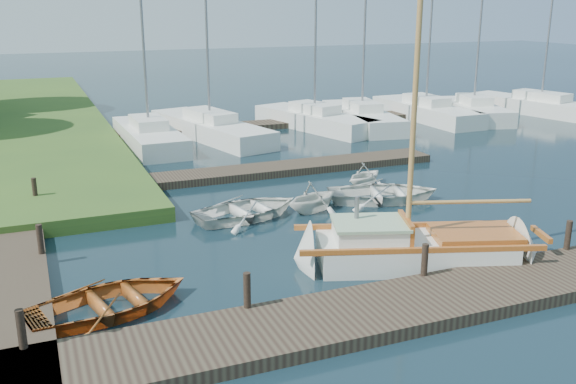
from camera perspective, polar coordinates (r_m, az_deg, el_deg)
name	(u,v)px	position (r m, az deg, el deg)	size (l,w,h in m)	color
ground	(288,230)	(19.50, 0.00, -3.38)	(160.00, 160.00, 0.00)	black
near_dock	(391,309)	(14.51, 9.17, -10.22)	(18.00, 2.20, 0.30)	#32241C
left_dock	(2,239)	(20.07, -24.05, -3.83)	(2.20, 18.00, 0.30)	#32241C
far_dock	(273,170)	(25.94, -1.36, 2.00)	(14.00, 1.60, 0.30)	#32241C
pontoon	(343,119)	(37.64, 4.88, 6.47)	(30.00, 1.60, 0.30)	#32241C
mooring_post_0	(21,329)	(13.36, -22.62, -11.17)	(0.16, 0.16, 0.80)	black
mooring_post_1	(247,290)	(13.93, -3.66, -8.70)	(0.16, 0.16, 0.80)	black
mooring_post_2	(425,260)	(15.81, 12.06, -5.90)	(0.16, 0.16, 0.80)	black
mooring_post_3	(568,235)	(18.61, 23.64, -3.52)	(0.16, 0.16, 0.80)	black
mooring_post_4	(40,239)	(17.97, -21.17, -3.92)	(0.16, 0.16, 0.80)	black
mooring_post_5	(35,190)	(22.76, -21.59, 0.19)	(0.16, 0.16, 0.80)	black
sailboat	(420,251)	(17.30, 11.66, -5.16)	(7.40, 4.16, 9.83)	silver
dinghy	(110,297)	(14.89, -15.53, -8.95)	(2.61, 3.65, 0.76)	#914D15
tender_a	(248,206)	(20.54, -3.62, -1.29)	(2.56, 3.58, 0.74)	silver
tender_b	(313,194)	(21.11, 2.25, -0.22)	(1.86, 2.15, 1.14)	silver
tender_c	(384,190)	(22.45, 8.49, 0.17)	(2.72, 3.81, 0.79)	silver
tender_d	(365,173)	(24.29, 6.87, 1.73)	(1.63, 1.89, 1.00)	silver
marina_boat_0	(149,134)	(31.60, -12.25, 5.03)	(2.40, 7.62, 10.84)	silver
marina_boat_1	(210,127)	(33.15, -6.95, 5.78)	(4.34, 9.64, 10.39)	silver
marina_boat_3	(315,118)	(35.34, 2.37, 6.57)	(4.39, 8.36, 11.22)	silver
marina_boat_4	(362,116)	(36.45, 6.59, 6.76)	(3.40, 8.43, 10.04)	silver
marina_boat_5	(426,110)	(39.08, 12.14, 7.18)	(2.39, 8.55, 12.29)	silver
marina_boat_6	(473,109)	(39.97, 16.15, 7.07)	(3.86, 7.20, 9.26)	silver
marina_boat_7	(541,105)	(42.95, 21.55, 7.19)	(4.38, 9.76, 10.94)	silver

